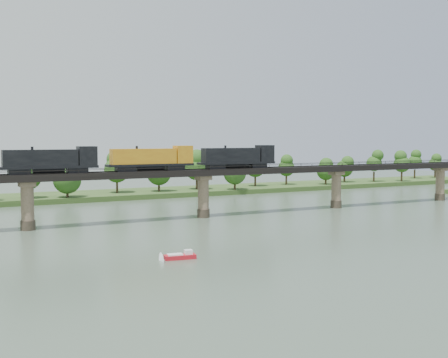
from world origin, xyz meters
name	(u,v)px	position (x,y,z in m)	size (l,w,h in m)	color
ground	(271,237)	(0.00, 0.00, 0.00)	(400.00, 400.00, 0.00)	#3C4C3D
far_bank	(130,194)	(0.00, 85.00, 0.80)	(300.00, 24.00, 1.60)	#2E491D
bridge	(203,195)	(0.00, 30.00, 5.46)	(236.00, 30.00, 11.50)	#473A2D
bridge_superstructure	(203,168)	(0.00, 30.00, 11.79)	(220.00, 4.90, 0.75)	black
far_treeline	(109,171)	(-8.21, 80.52, 8.83)	(289.06, 17.54, 13.60)	#382619
freight_train	(119,159)	(-20.51, 30.00, 14.20)	(82.01, 3.20, 5.65)	black
motorboat	(180,256)	(-23.28, -10.16, 0.47)	(5.12, 2.54, 1.37)	red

